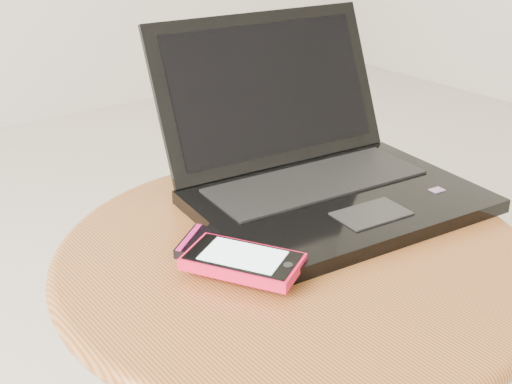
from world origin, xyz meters
TOP-DOWN VIEW (x-y plane):
  - table at (-0.06, 0.03)m, footprint 0.57×0.57m
  - laptop at (0.06, 0.12)m, footprint 0.39×0.38m
  - phone_black at (-0.12, 0.06)m, footprint 0.13×0.14m
  - phone_pink at (-0.14, 0.01)m, footprint 0.12×0.14m

SIDE VIEW (x-z plane):
  - table at x=-0.06m, z-range 0.13..0.58m
  - phone_black at x=-0.12m, z-range 0.45..0.46m
  - phone_pink at x=-0.14m, z-range 0.46..0.48m
  - laptop at x=0.06m, z-range 0.38..0.60m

